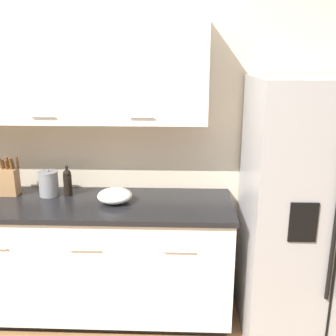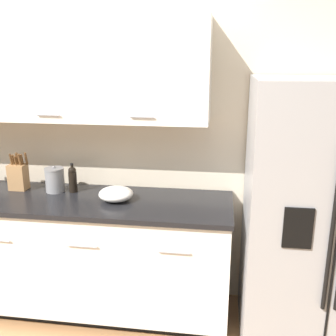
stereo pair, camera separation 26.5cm
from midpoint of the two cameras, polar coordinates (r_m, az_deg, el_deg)
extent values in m
cube|color=beige|center=(3.11, -16.78, 4.51)|extent=(10.00, 0.05, 2.60)
cube|color=white|center=(2.90, -19.58, 13.20)|extent=(2.16, 0.32, 0.70)
cylinder|color=#99999E|center=(2.76, -20.30, 6.93)|extent=(0.16, 0.01, 0.01)
cylinder|color=#99999E|center=(2.59, -6.79, 7.25)|extent=(0.16, 0.01, 0.01)
cube|color=black|center=(3.34, -17.45, -18.26)|extent=(2.47, 0.54, 0.09)
cube|color=white|center=(3.09, -18.38, -11.97)|extent=(2.51, 0.62, 0.78)
cube|color=black|center=(2.91, -19.15, -5.00)|extent=(2.54, 0.64, 0.03)
cylinder|color=#99999E|center=(2.63, -14.93, -11.58)|extent=(0.20, 0.01, 0.01)
cylinder|color=#99999E|center=(2.52, -1.39, -12.21)|extent=(0.20, 0.01, 0.01)
cube|color=#9E9EA0|center=(2.77, 18.30, -6.07)|extent=(0.94, 0.76, 1.76)
cylinder|color=black|center=(2.38, 20.25, -7.69)|extent=(0.02, 0.02, 0.97)
cube|color=black|center=(2.34, 15.99, -7.69)|extent=(0.16, 0.01, 0.24)
cube|color=#A87A4C|center=(3.13, -24.37, -1.88)|extent=(0.13, 0.10, 0.19)
cylinder|color=brown|center=(3.12, -25.10, 0.54)|extent=(0.02, 0.04, 0.07)
cylinder|color=brown|center=(3.10, -25.37, 0.54)|extent=(0.01, 0.03, 0.09)
cylinder|color=brown|center=(3.11, -24.55, 0.70)|extent=(0.02, 0.04, 0.09)
cylinder|color=brown|center=(3.08, -24.77, 0.37)|extent=(0.02, 0.03, 0.07)
cylinder|color=brown|center=(3.09, -23.95, 0.59)|extent=(0.02, 0.03, 0.08)
cylinder|color=brown|center=(3.07, -24.21, 0.54)|extent=(0.02, 0.04, 0.09)
cylinder|color=brown|center=(3.08, -23.38, 0.73)|extent=(0.02, 0.04, 0.10)
cylinder|color=black|center=(2.97, -16.84, -2.44)|extent=(0.06, 0.06, 0.15)
sphere|color=black|center=(2.95, -16.98, -0.81)|extent=(0.06, 0.06, 0.06)
cylinder|color=black|center=(2.94, -17.00, -0.52)|extent=(0.02, 0.02, 0.05)
cylinder|color=black|center=(2.93, -17.06, 0.11)|extent=(0.02, 0.02, 0.01)
cylinder|color=gray|center=(3.01, -19.38, -2.29)|extent=(0.14, 0.14, 0.17)
cylinder|color=gray|center=(2.98, -19.54, -0.63)|extent=(0.14, 0.14, 0.01)
sphere|color=gray|center=(2.98, -19.56, -0.41)|extent=(0.02, 0.02, 0.02)
ellipsoid|color=white|center=(2.77, -10.47, -4.02)|extent=(0.24, 0.24, 0.10)
camera|label=1|loc=(0.13, -92.86, -0.82)|focal=42.00mm
camera|label=2|loc=(0.13, 87.14, 0.82)|focal=42.00mm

